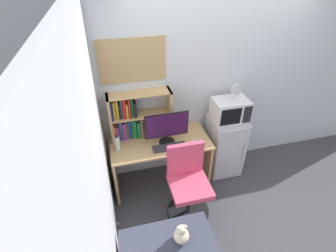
# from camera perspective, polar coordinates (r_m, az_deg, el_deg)

# --- Properties ---
(wall_back) EXTENTS (6.40, 0.04, 2.60)m
(wall_back) POSITION_cam_1_polar(r_m,az_deg,el_deg) (3.74, 16.78, 9.48)
(wall_back) COLOR silver
(wall_back) RESTS_ON ground_plane
(wall_left) EXTENTS (0.04, 4.40, 2.60)m
(wall_left) POSITION_cam_1_polar(r_m,az_deg,el_deg) (1.97, -15.06, -16.51)
(wall_left) COLOR silver
(wall_left) RESTS_ON ground_plane
(desk) EXTENTS (1.32, 0.63, 0.75)m
(desk) POSITION_cam_1_polar(r_m,az_deg,el_deg) (3.46, -1.74, -6.42)
(desk) COLOR tan
(desk) RESTS_ON ground_plane
(hutch_bookshelf) EXTENTS (0.80, 0.23, 0.64)m
(hutch_bookshelf) POSITION_cam_1_polar(r_m,az_deg,el_deg) (3.27, -8.32, 2.10)
(hutch_bookshelf) COLOR tan
(hutch_bookshelf) RESTS_ON desk
(monitor) EXTENTS (0.56, 0.21, 0.44)m
(monitor) POSITION_cam_1_polar(r_m,az_deg,el_deg) (3.16, -0.25, -0.23)
(monitor) COLOR black
(monitor) RESTS_ON desk
(keyboard) EXTENTS (0.43, 0.14, 0.02)m
(keyboard) POSITION_cam_1_polar(r_m,az_deg,el_deg) (3.21, 0.34, -4.83)
(keyboard) COLOR #333338
(keyboard) RESTS_ON desk
(computer_mouse) EXTENTS (0.06, 0.09, 0.03)m
(computer_mouse) POSITION_cam_1_polar(r_m,az_deg,el_deg) (3.30, 5.84, -3.61)
(computer_mouse) COLOR silver
(computer_mouse) RESTS_ON desk
(water_bottle) EXTENTS (0.07, 0.07, 0.21)m
(water_bottle) POSITION_cam_1_polar(r_m,az_deg,el_deg) (3.19, -11.45, -3.86)
(water_bottle) COLOR silver
(water_bottle) RESTS_ON desk
(mini_fridge) EXTENTS (0.47, 0.50, 0.91)m
(mini_fridge) POSITION_cam_1_polar(r_m,az_deg,el_deg) (3.81, 12.69, -4.33)
(mini_fridge) COLOR silver
(mini_fridge) RESTS_ON ground_plane
(microwave) EXTENTS (0.47, 0.34, 0.30)m
(microwave) POSITION_cam_1_polar(r_m,az_deg,el_deg) (3.47, 13.92, 3.55)
(microwave) COLOR silver
(microwave) RESTS_ON mini_fridge
(desk_fan) EXTENTS (0.15, 0.11, 0.22)m
(desk_fan) POSITION_cam_1_polar(r_m,az_deg,el_deg) (3.36, 15.29, 7.59)
(desk_fan) COLOR silver
(desk_fan) RESTS_ON microwave
(desk_chair) EXTENTS (0.54, 0.54, 0.98)m
(desk_chair) POSITION_cam_1_polar(r_m,az_deg,el_deg) (3.19, 4.54, -13.53)
(desk_chair) COLOR black
(desk_chair) RESTS_ON ground_plane
(teddy_bear) EXTENTS (0.16, 0.16, 0.23)m
(teddy_bear) POSITION_cam_1_polar(r_m,az_deg,el_deg) (2.66, 3.06, -23.44)
(teddy_bear) COLOR beige
(teddy_bear) RESTS_ON bed
(wall_corkboard) EXTENTS (0.79, 0.02, 0.52)m
(wall_corkboard) POSITION_cam_1_polar(r_m,az_deg,el_deg) (3.05, -8.15, 14.49)
(wall_corkboard) COLOR tan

